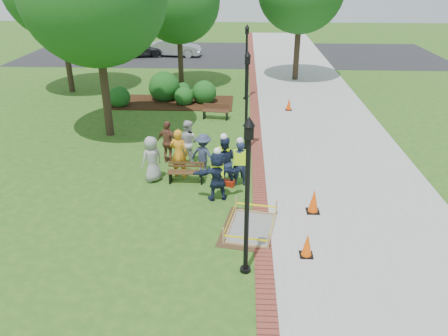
{
  "coord_description": "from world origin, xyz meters",
  "views": [
    {
      "loc": [
        1.11,
        -12.22,
        7.34
      ],
      "look_at": [
        0.5,
        1.2,
        1.0
      ],
      "focal_mm": 35.0,
      "sensor_mm": 36.0,
      "label": 1
    }
  ],
  "objects_px": {
    "hivis_worker_b": "(240,162)",
    "hivis_worker_c": "(224,160)",
    "wet_concrete_pad": "(251,222)",
    "bench_near": "(186,176)",
    "hivis_worker_a": "(217,174)",
    "lamp_near": "(247,188)",
    "cone_front": "(307,245)"
  },
  "relations": [
    {
      "from": "bench_near",
      "to": "lamp_near",
      "type": "relative_size",
      "value": 0.31
    },
    {
      "from": "hivis_worker_a",
      "to": "hivis_worker_b",
      "type": "distance_m",
      "value": 1.3
    },
    {
      "from": "wet_concrete_pad",
      "to": "lamp_near",
      "type": "height_order",
      "value": "lamp_near"
    },
    {
      "from": "bench_near",
      "to": "hivis_worker_b",
      "type": "distance_m",
      "value": 2.08
    },
    {
      "from": "hivis_worker_c",
      "to": "lamp_near",
      "type": "bearing_deg",
      "value": -80.81
    },
    {
      "from": "bench_near",
      "to": "cone_front",
      "type": "distance_m",
      "value": 5.8
    },
    {
      "from": "lamp_near",
      "to": "hivis_worker_a",
      "type": "distance_m",
      "value": 4.24
    },
    {
      "from": "hivis_worker_a",
      "to": "bench_near",
      "type": "bearing_deg",
      "value": 135.3
    },
    {
      "from": "bench_near",
      "to": "hivis_worker_c",
      "type": "xyz_separation_m",
      "value": [
        1.39,
        -0.15,
        0.75
      ]
    },
    {
      "from": "cone_front",
      "to": "hivis_worker_b",
      "type": "height_order",
      "value": "hivis_worker_b"
    },
    {
      "from": "hivis_worker_c",
      "to": "cone_front",
      "type": "bearing_deg",
      "value": -59.37
    },
    {
      "from": "wet_concrete_pad",
      "to": "bench_near",
      "type": "xyz_separation_m",
      "value": [
        -2.35,
        3.04,
        -0.0
      ]
    },
    {
      "from": "hivis_worker_b",
      "to": "hivis_worker_c",
      "type": "relative_size",
      "value": 0.93
    },
    {
      "from": "wet_concrete_pad",
      "to": "hivis_worker_c",
      "type": "distance_m",
      "value": 3.14
    },
    {
      "from": "wet_concrete_pad",
      "to": "bench_near",
      "type": "distance_m",
      "value": 3.84
    },
    {
      "from": "lamp_near",
      "to": "hivis_worker_a",
      "type": "xyz_separation_m",
      "value": [
        -0.95,
        3.83,
        -1.54
      ]
    },
    {
      "from": "hivis_worker_b",
      "to": "hivis_worker_c",
      "type": "bearing_deg",
      "value": -178.49
    },
    {
      "from": "lamp_near",
      "to": "hivis_worker_c",
      "type": "bearing_deg",
      "value": 99.19
    },
    {
      "from": "hivis_worker_b",
      "to": "cone_front",
      "type": "bearing_deg",
      "value": -65.52
    },
    {
      "from": "hivis_worker_c",
      "to": "hivis_worker_b",
      "type": "bearing_deg",
      "value": 1.51
    },
    {
      "from": "wet_concrete_pad",
      "to": "lamp_near",
      "type": "distance_m",
      "value": 3.02
    },
    {
      "from": "bench_near",
      "to": "hivis_worker_a",
      "type": "distance_m",
      "value": 1.87
    },
    {
      "from": "wet_concrete_pad",
      "to": "cone_front",
      "type": "relative_size",
      "value": 3.53
    },
    {
      "from": "wet_concrete_pad",
      "to": "hivis_worker_a",
      "type": "relative_size",
      "value": 1.35
    },
    {
      "from": "wet_concrete_pad",
      "to": "hivis_worker_b",
      "type": "distance_m",
      "value": 3.01
    },
    {
      "from": "hivis_worker_a",
      "to": "hivis_worker_c",
      "type": "height_order",
      "value": "hivis_worker_c"
    },
    {
      "from": "cone_front",
      "to": "hivis_worker_c",
      "type": "bearing_deg",
      "value": 120.63
    },
    {
      "from": "wet_concrete_pad",
      "to": "hivis_worker_a",
      "type": "xyz_separation_m",
      "value": [
        -1.12,
        1.82,
        0.71
      ]
    },
    {
      "from": "wet_concrete_pad",
      "to": "cone_front",
      "type": "distance_m",
      "value": 1.98
    },
    {
      "from": "wet_concrete_pad",
      "to": "hivis_worker_b",
      "type": "xyz_separation_m",
      "value": [
        -0.4,
        2.91,
        0.68
      ]
    },
    {
      "from": "bench_near",
      "to": "hivis_worker_a",
      "type": "bearing_deg",
      "value": -44.7
    },
    {
      "from": "wet_concrete_pad",
      "to": "hivis_worker_c",
      "type": "xyz_separation_m",
      "value": [
        -0.96,
        2.89,
        0.75
      ]
    }
  ]
}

